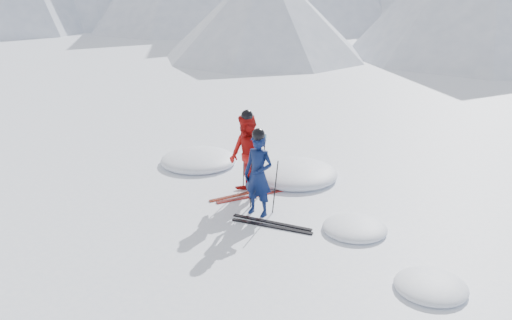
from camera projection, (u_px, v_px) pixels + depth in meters
The scene contains 12 objects.
ground at pixel (299, 235), 10.42m from camera, with size 160.00×160.00×0.00m, color white.
skier_blue at pixel (258, 175), 11.05m from camera, with size 0.64×0.42×1.75m, color #0B1844.
skier_red at pixel (247, 156), 11.95m from camera, with size 0.92×0.72×1.89m, color #AD100D.
pole_blue_left at pixel (251, 183), 11.43m from camera, with size 0.02×0.02×1.17m, color black.
pole_blue_right at pixel (275, 187), 11.19m from camera, with size 0.02×0.02×1.17m, color black.
pole_red_left at pixel (244, 164), 12.41m from camera, with size 0.02×0.02×1.26m, color black.
pole_red_right at pixel (262, 171), 12.00m from camera, with size 0.02×0.02×1.26m, color black.
ski_worn_left at pixel (243, 194), 12.33m from camera, with size 0.09×1.70×0.03m, color black.
ski_worn_right at pixel (252, 196), 12.19m from camera, with size 0.09×1.70×0.03m, color black.
ski_loose_a at pixel (272, 222), 10.92m from camera, with size 0.09×1.70×0.03m, color black.
ski_loose_b at pixel (272, 226), 10.75m from camera, with size 0.09×1.70×0.03m, color black.
snow_lumps at pixel (267, 181), 13.09m from camera, with size 8.64×4.49×0.47m.
Camera 1 is at (5.00, -7.95, 4.81)m, focal length 38.00 mm.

